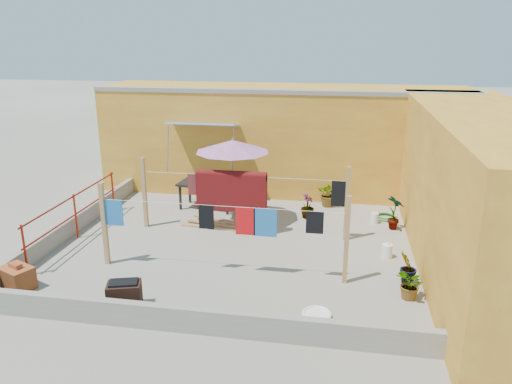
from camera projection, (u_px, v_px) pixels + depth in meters
ground at (236, 245)px, 11.60m from camera, size 80.00×80.00×0.00m
wall_back at (283, 139)px, 15.44m from camera, size 11.00×3.27×3.21m
wall_right at (481, 191)px, 10.26m from camera, size 2.40×9.00×3.20m
parapet_front at (190, 320)px, 8.17m from camera, size 8.30×0.16×0.44m
parapet_left at (73, 226)px, 12.20m from camera, size 0.16×7.30×0.44m
red_railing at (75, 210)px, 11.83m from camera, size 0.05×4.20×1.10m
clothesline_rig at (232, 196)px, 11.83m from camera, size 5.09×2.35×1.80m
patio_umbrella at (232, 147)px, 12.43m from camera, size 2.18×2.18×2.25m
outdoor_table at (207, 185)px, 13.89m from camera, size 1.67×0.98×0.74m
brick_stack at (17, 278)px, 9.57m from camera, size 0.74×0.65×0.53m
lumber_pile at (225, 225)px, 12.65m from camera, size 2.23×0.81×0.14m
brazier at (124, 295)px, 8.86m from camera, size 0.68×0.55×0.53m
white_basin at (317, 315)px, 8.64m from camera, size 0.52×0.52×0.09m
water_jug_a at (387, 251)px, 10.92m from camera, size 0.22×0.22×0.35m
water_jug_b at (375, 218)px, 12.93m from camera, size 0.20×0.20×0.31m
green_hose at (385, 217)px, 13.30m from camera, size 0.57×0.57×0.08m
plant_back_a at (329, 194)px, 14.16m from camera, size 0.67×0.59×0.73m
plant_back_b at (307, 206)px, 13.26m from camera, size 0.44×0.44×0.65m
plant_right_a at (395, 212)px, 12.43m from camera, size 0.56×0.58×0.91m
plant_right_b at (408, 268)px, 9.66m from camera, size 0.44×0.49×0.73m
plant_right_c at (411, 285)px, 9.16m from camera, size 0.65×0.68×0.58m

